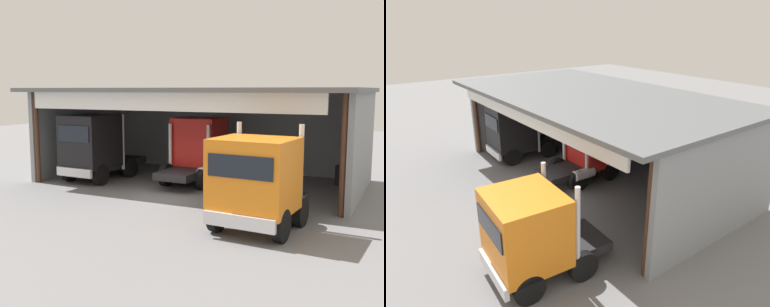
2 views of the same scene
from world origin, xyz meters
The scene contains 7 objects.
ground_plane centered at (0.00, 0.00, 0.00)m, with size 80.00×80.00×0.00m, color slate.
workshop_shed centered at (0.00, 4.79, 3.47)m, with size 16.40×9.18×4.90m.
truck_black_center_left_bay centered at (-5.24, 1.77, 1.84)m, with size 2.56×5.32×3.53m.
truck_red_right_bay centered at (-0.09, 3.68, 1.77)m, with size 2.53×4.55×3.37m.
truck_orange_center_right_bay centered at (5.28, -3.00, 1.74)m, with size 2.84×4.44×3.65m.
oil_drum centered at (1.94, 7.48, 0.45)m, with size 0.58×0.58×0.89m, color #197233.
tool_cart centered at (6.92, 6.32, 0.50)m, with size 0.90×0.60×1.00m, color black.
Camera 1 is at (10.12, -17.82, 4.83)m, focal length 43.41 mm.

